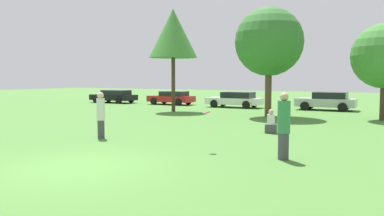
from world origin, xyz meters
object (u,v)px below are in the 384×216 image
object	(u,v)px
frisbee	(206,113)
tree_1	(269,42)
person_thrower	(101,114)
parked_car_white	(235,99)
parked_car_red	(172,98)
bystander_sitting	(271,123)
tree_0	(173,34)
parked_car_silver	(327,101)
person_catcher	(284,126)
parked_car_black	(114,96)

from	to	relation	value
frisbee	tree_1	world-z (taller)	tree_1
person_thrower	parked_car_white	world-z (taller)	person_thrower
person_thrower	parked_car_red	size ratio (longest dim) A/B	0.45
bystander_sitting	tree_0	xyz separation A→B (m)	(-9.20, 7.15, 5.00)
tree_1	parked_car_red	size ratio (longest dim) A/B	1.63
parked_car_silver	parked_car_white	bearing A→B (deg)	6.09
person_catcher	bystander_sitting	bearing A→B (deg)	-64.98
parked_car_black	parked_car_red	size ratio (longest dim) A/B	1.09
frisbee	tree_0	bearing A→B (deg)	125.25
person_catcher	parked_car_silver	distance (m)	18.63
tree_0	parked_car_red	bearing A→B (deg)	122.25
parked_car_black	parked_car_silver	bearing A→B (deg)	-177.53
parked_car_red	person_catcher	bearing A→B (deg)	129.46
frisbee	parked_car_silver	bearing A→B (deg)	87.78
person_catcher	parked_car_black	xyz separation A→B (m)	(-21.00, 17.78, -0.36)
bystander_sitting	parked_car_white	world-z (taller)	parked_car_white
person_thrower	parked_car_red	bearing A→B (deg)	117.31
tree_1	parked_car_white	distance (m)	8.29
tree_0	parked_car_black	world-z (taller)	tree_0
person_thrower	frisbee	xyz separation A→B (m)	(4.84, -0.43, 0.31)
frisbee	tree_1	bearing A→B (deg)	97.99
tree_1	parked_car_black	world-z (taller)	tree_1
frisbee	tree_1	size ratio (longest dim) A/B	0.03
bystander_sitting	tree_1	xyz separation A→B (m)	(-2.31, 6.94, 4.10)
person_thrower	parked_car_silver	world-z (taller)	person_thrower
frisbee	parked_car_red	distance (m)	21.90
frisbee	parked_car_silver	xyz separation A→B (m)	(0.71, 18.41, -0.56)
parked_car_black	tree_0	bearing A→B (deg)	150.97
person_thrower	parked_car_white	xyz separation A→B (m)	(-1.33, 17.27, -0.29)
tree_1	parked_car_silver	distance (m)	7.91
person_catcher	person_thrower	bearing A→B (deg)	-0.00
person_thrower	tree_1	size ratio (longest dim) A/B	0.27
parked_car_white	parked_car_silver	world-z (taller)	parked_car_silver
bystander_sitting	tree_0	size ratio (longest dim) A/B	0.14
tree_0	parked_car_white	bearing A→B (deg)	66.73
person_catcher	parked_car_silver	xyz separation A→B (m)	(-1.85, 18.54, -0.30)
frisbee	parked_car_white	world-z (taller)	frisbee
bystander_sitting	parked_car_red	size ratio (longest dim) A/B	0.25
bystander_sitting	parked_car_white	size ratio (longest dim) A/B	0.23
tree_1	tree_0	bearing A→B (deg)	178.27
parked_car_black	person_thrower	bearing A→B (deg)	128.51
tree_1	parked_car_silver	size ratio (longest dim) A/B	1.59
parked_car_silver	tree_1	bearing A→B (deg)	70.00
parked_car_white	person_catcher	bearing A→B (deg)	116.29
frisbee	parked_car_black	distance (m)	25.54
person_catcher	parked_car_white	size ratio (longest dim) A/B	0.45
person_thrower	tree_0	xyz separation A→B (m)	(-3.73, 11.69, 4.48)
tree_0	parked_car_white	size ratio (longest dim) A/B	1.62
person_thrower	person_catcher	bearing A→B (deg)	-0.00
person_catcher	parked_car_black	bearing A→B (deg)	-35.92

